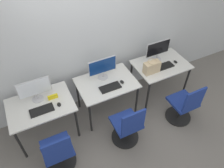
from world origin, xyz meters
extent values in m
plane|color=slate|center=(0.00, 0.00, 0.00)|extent=(20.00, 20.00, 0.00)
cube|color=#B7BCC1|center=(0.00, 0.86, 1.40)|extent=(12.00, 0.05, 2.80)
cube|color=silver|center=(-1.17, 0.37, 0.74)|extent=(1.02, 0.73, 0.02)
cylinder|color=black|center=(-1.63, 0.05, 0.36)|extent=(0.04, 0.04, 0.72)
cylinder|color=black|center=(-0.70, 0.05, 0.36)|extent=(0.04, 0.04, 0.72)
cylinder|color=black|center=(-1.63, 0.68, 0.36)|extent=(0.04, 0.04, 0.72)
cylinder|color=black|center=(-0.70, 0.68, 0.36)|extent=(0.04, 0.04, 0.72)
cylinder|color=#B2B2B7|center=(-1.17, 0.50, 0.75)|extent=(0.18, 0.18, 0.01)
cylinder|color=#B2B2B7|center=(-1.17, 0.50, 0.82)|extent=(0.04, 0.04, 0.11)
cube|color=#B2B2B7|center=(-1.17, 0.51, 1.01)|extent=(0.51, 0.01, 0.30)
cube|color=silver|center=(-1.17, 0.50, 1.01)|extent=(0.49, 0.01, 0.27)
cube|color=black|center=(-1.17, 0.23, 0.76)|extent=(0.37, 0.17, 0.02)
ellipsoid|color=black|center=(-0.90, 0.22, 0.76)|extent=(0.06, 0.09, 0.03)
cylinder|color=black|center=(-1.13, -0.30, 0.01)|extent=(0.48, 0.48, 0.03)
cylinder|color=black|center=(-1.13, -0.30, 0.22)|extent=(0.04, 0.04, 0.39)
cube|color=navy|center=(-1.13, -0.30, 0.44)|extent=(0.44, 0.44, 0.05)
cube|color=navy|center=(-1.13, -0.50, 0.69)|extent=(0.40, 0.04, 0.44)
cube|color=silver|center=(0.00, 0.37, 0.74)|extent=(1.02, 0.73, 0.02)
cylinder|color=black|center=(-0.46, 0.05, 0.36)|extent=(0.04, 0.04, 0.72)
cylinder|color=black|center=(0.46, 0.05, 0.36)|extent=(0.04, 0.04, 0.72)
cylinder|color=black|center=(-0.46, 0.68, 0.36)|extent=(0.04, 0.04, 0.72)
cylinder|color=black|center=(0.46, 0.68, 0.36)|extent=(0.04, 0.04, 0.72)
cylinder|color=#B2B2B7|center=(0.00, 0.52, 0.75)|extent=(0.18, 0.18, 0.01)
cylinder|color=#B2B2B7|center=(0.00, 0.52, 0.82)|extent=(0.04, 0.04, 0.11)
cube|color=#B2B2B7|center=(0.00, 0.52, 1.01)|extent=(0.51, 0.01, 0.30)
cube|color=navy|center=(0.00, 0.51, 1.01)|extent=(0.49, 0.01, 0.27)
cube|color=black|center=(0.00, 0.22, 0.76)|extent=(0.37, 0.17, 0.02)
ellipsoid|color=black|center=(0.24, 0.24, 0.76)|extent=(0.06, 0.09, 0.03)
cylinder|color=black|center=(0.02, -0.35, 0.01)|extent=(0.48, 0.48, 0.03)
cylinder|color=black|center=(0.02, -0.35, 0.22)|extent=(0.04, 0.04, 0.39)
cube|color=navy|center=(0.02, -0.35, 0.44)|extent=(0.44, 0.44, 0.05)
cube|color=navy|center=(0.02, -0.55, 0.69)|extent=(0.40, 0.04, 0.44)
cube|color=silver|center=(1.17, 0.37, 0.74)|extent=(1.02, 0.73, 0.02)
cylinder|color=black|center=(0.70, 0.05, 0.36)|extent=(0.04, 0.04, 0.72)
cylinder|color=black|center=(1.63, 0.05, 0.36)|extent=(0.04, 0.04, 0.72)
cylinder|color=black|center=(0.70, 0.68, 0.36)|extent=(0.04, 0.04, 0.72)
cylinder|color=black|center=(1.63, 0.68, 0.36)|extent=(0.04, 0.04, 0.72)
cylinder|color=#B2B2B7|center=(1.17, 0.53, 0.75)|extent=(0.18, 0.18, 0.01)
cylinder|color=#B2B2B7|center=(1.17, 0.53, 0.82)|extent=(0.04, 0.04, 0.11)
cube|color=#B2B2B7|center=(1.17, 0.54, 1.01)|extent=(0.51, 0.01, 0.30)
cube|color=black|center=(1.17, 0.53, 1.01)|extent=(0.49, 0.01, 0.27)
cube|color=black|center=(1.17, 0.28, 0.76)|extent=(0.37, 0.17, 0.02)
ellipsoid|color=black|center=(1.44, 0.28, 0.76)|extent=(0.06, 0.09, 0.03)
cylinder|color=black|center=(1.15, -0.40, 0.01)|extent=(0.48, 0.48, 0.03)
cylinder|color=black|center=(1.15, -0.40, 0.22)|extent=(0.04, 0.04, 0.39)
cube|color=navy|center=(1.15, -0.40, 0.44)|extent=(0.44, 0.44, 0.05)
cube|color=navy|center=(1.15, -0.60, 0.69)|extent=(0.40, 0.04, 0.44)
cube|color=tan|center=(0.86, 0.26, 0.86)|extent=(0.30, 0.14, 0.22)
torus|color=tan|center=(0.86, 0.26, 0.99)|extent=(0.18, 0.18, 0.01)
cube|color=yellow|center=(-0.94, 0.40, 0.79)|extent=(0.16, 0.03, 0.08)
camera|label=1|loc=(-1.14, -2.16, 3.39)|focal=35.00mm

